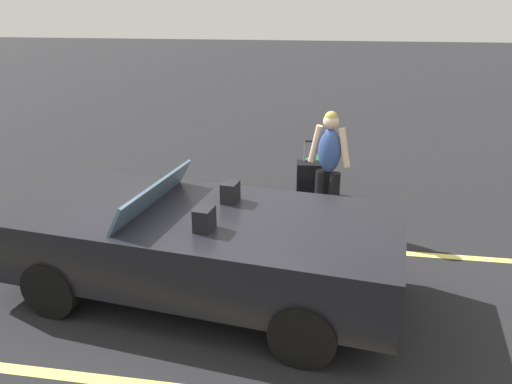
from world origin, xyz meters
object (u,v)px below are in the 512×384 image
at_px(traveler_person, 329,164).
at_px(suitcase_medium_bright, 315,176).
at_px(suitcase_large_black, 312,186).
at_px(convertible_car, 183,240).

bearing_deg(traveler_person, suitcase_medium_bright, -149.75).
bearing_deg(suitcase_medium_bright, traveler_person, 128.22).
distance_m(suitcase_large_black, suitcase_medium_bright, 0.64).
height_order(convertible_car, suitcase_medium_bright, convertible_car).
distance_m(convertible_car, suitcase_large_black, 2.79).
distance_m(convertible_car, suitcase_medium_bright, 3.38).
height_order(suitcase_large_black, suitcase_medium_bright, suitcase_large_black).
xyz_separation_m(suitcase_large_black, traveler_person, (-0.23, 0.63, 0.56)).
bearing_deg(suitcase_medium_bright, suitcase_large_black, 117.57).
bearing_deg(convertible_car, traveler_person, -121.19).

